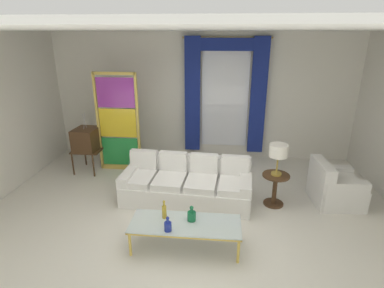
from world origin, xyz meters
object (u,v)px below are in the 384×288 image
bottle_amber_squat (168,226)px  armchair_white (333,188)px  coffee_table (185,225)px  table_lamp_brass (278,152)px  bottle_crystal_tall (164,211)px  peacock_figurine (136,167)px  round_side_table (275,187)px  bottle_blue_decanter (192,215)px  stained_glass_divider (118,125)px  vintage_tv (87,140)px  couch_white_long (187,184)px

bottle_amber_squat → armchair_white: armchair_white is taller
coffee_table → table_lamp_brass: (1.46, 1.35, 0.65)m
armchair_white → table_lamp_brass: 1.32m
bottle_crystal_tall → peacock_figurine: bottle_crystal_tall is taller
round_side_table → table_lamp_brass: size_ratio=1.04×
bottle_blue_decanter → table_lamp_brass: (1.38, 1.27, 0.54)m
bottle_crystal_tall → armchair_white: (2.86, 1.43, -0.24)m
stained_glass_divider → peacock_figurine: bearing=-36.7°
vintage_tv → round_side_table: 4.12m
couch_white_long → armchair_white: bearing=3.1°
bottle_amber_squat → peacock_figurine: 2.72m
bottle_crystal_tall → armchair_white: size_ratio=0.33×
armchair_white → table_lamp_brass: table_lamp_brass is taller
bottle_blue_decanter → bottle_amber_squat: bottle_blue_decanter is taller
couch_white_long → stained_glass_divider: size_ratio=1.09×
coffee_table → peacock_figurine: peacock_figurine is taller
armchair_white → table_lamp_brass: bearing=-170.5°
vintage_tv → coffee_table: bearing=-44.4°
couch_white_long → round_side_table: 1.60m
round_side_table → table_lamp_brass: (0.00, 0.00, 0.67)m
coffee_table → round_side_table: size_ratio=2.66×
bottle_amber_squat → armchair_white: (2.76, 1.73, -0.20)m
coffee_table → bottle_crystal_tall: size_ratio=5.46×
bottle_blue_decanter → round_side_table: size_ratio=0.40×
bottle_amber_squat → round_side_table: bearing=42.8°
vintage_tv → peacock_figurine: (1.14, -0.19, -0.51)m
couch_white_long → vintage_tv: vintage_tv is taller
stained_glass_divider → bottle_crystal_tall: bearing=-59.4°
peacock_figurine → round_side_table: 2.95m
couch_white_long → table_lamp_brass: bearing=-1.4°
bottle_blue_decanter → armchair_white: size_ratio=0.27×
armchair_white → stained_glass_divider: bearing=166.3°
couch_white_long → bottle_amber_squat: (-0.08, -1.59, 0.18)m
vintage_tv → round_side_table: vintage_tv is taller
bottle_blue_decanter → bottle_crystal_tall: 0.40m
bottle_blue_decanter → stained_glass_divider: bearing=126.8°
bottle_crystal_tall → coffee_table: bearing=-17.1°
bottle_blue_decanter → peacock_figurine: (-1.43, 2.18, -0.27)m
bottle_amber_squat → stained_glass_divider: 3.25m
round_side_table → table_lamp_brass: bearing=0.0°
armchair_white → round_side_table: (-1.08, -0.18, 0.07)m
coffee_table → stained_glass_divider: 3.22m
coffee_table → bottle_blue_decanter: 0.16m
couch_white_long → round_side_table: (1.60, -0.04, 0.05)m
bottle_blue_decanter → peacock_figurine: bottle_blue_decanter is taller
bottle_crystal_tall → stained_glass_divider: 2.94m
bottle_blue_decanter → vintage_tv: vintage_tv is taller
couch_white_long → table_lamp_brass: size_ratio=4.19×
bottle_blue_decanter → bottle_crystal_tall: bearing=176.7°
vintage_tv → armchair_white: bearing=-10.2°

